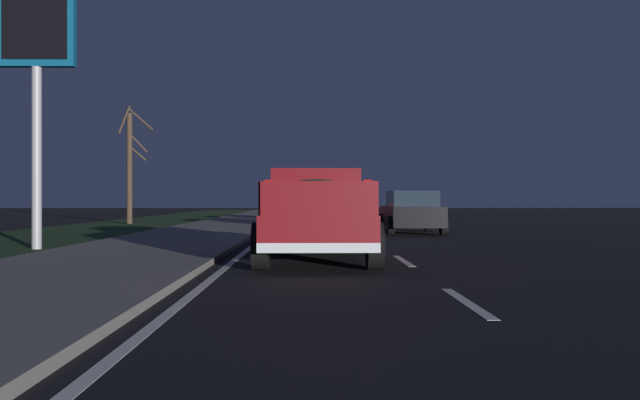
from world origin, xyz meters
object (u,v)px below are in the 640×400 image
object	(u,v)px
sedan_red	(312,208)
pickup_truck	(316,212)
sedan_black	(411,212)
gas_price_sign	(36,46)
bare_tree_far	(130,164)
sedan_silver	(315,210)

from	to	relation	value
sedan_red	pickup_truck	bearing A→B (deg)	-179.91
sedan_black	gas_price_sign	bearing A→B (deg)	125.75
pickup_truck	bare_tree_far	size ratio (longest dim) A/B	0.91
sedan_silver	gas_price_sign	world-z (taller)	gas_price_sign
sedan_black	bare_tree_far	xyz separation A→B (m)	(9.89, 12.78, 2.23)
sedan_red	gas_price_sign	world-z (taller)	gas_price_sign
gas_price_sign	sedan_red	bearing A→B (deg)	-18.60
sedan_silver	sedan_red	world-z (taller)	same
sedan_silver	bare_tree_far	size ratio (longest dim) A/B	0.74
pickup_truck	sedan_silver	distance (m)	15.51
sedan_red	bare_tree_far	bearing A→B (deg)	108.06
gas_price_sign	bare_tree_far	xyz separation A→B (m)	(17.40, 2.35, -2.03)
sedan_silver	gas_price_sign	xyz separation A→B (m)	(-12.37, 6.99, 4.26)
pickup_truck	gas_price_sign	bearing A→B (deg)	65.50
sedan_silver	gas_price_sign	bearing A→B (deg)	150.51
sedan_silver	sedan_black	bearing A→B (deg)	-144.70
sedan_black	sedan_silver	bearing A→B (deg)	35.30
pickup_truck	sedan_red	distance (m)	23.55
gas_price_sign	sedan_silver	bearing A→B (deg)	-29.49
pickup_truck	sedan_silver	world-z (taller)	pickup_truck
pickup_truck	sedan_red	xyz separation A→B (m)	(23.55, 0.04, -0.20)
sedan_silver	bare_tree_far	world-z (taller)	bare_tree_far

